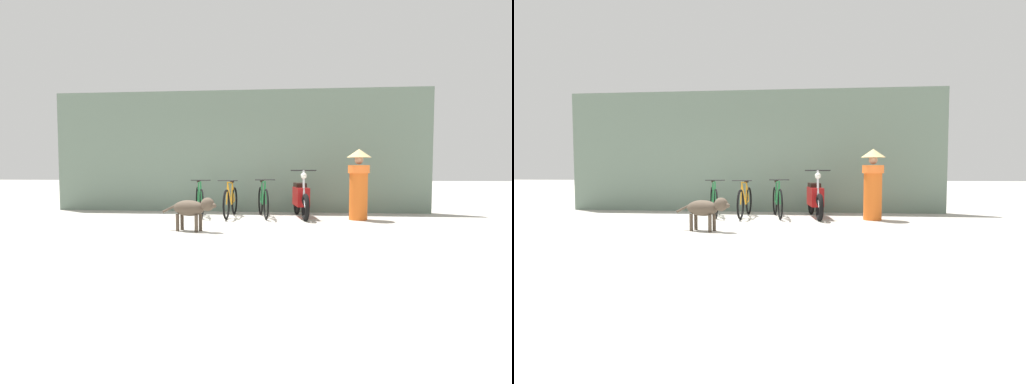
{
  "view_description": "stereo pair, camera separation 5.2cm",
  "coord_description": "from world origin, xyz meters",
  "views": [
    {
      "loc": [
        1.53,
        -7.24,
        1.16
      ],
      "look_at": [
        0.7,
        1.19,
        0.65
      ],
      "focal_mm": 28.0,
      "sensor_mm": 36.0,
      "label": 1
    },
    {
      "loc": [
        1.58,
        -7.23,
        1.16
      ],
      "look_at": [
        0.7,
        1.19,
        0.65
      ],
      "focal_mm": 28.0,
      "sensor_mm": 36.0,
      "label": 2
    }
  ],
  "objects": [
    {
      "name": "bicycle_1",
      "position": [
        0.01,
        2.1,
        0.36
      ],
      "size": [
        0.46,
        1.74,
        0.89
      ],
      "rotation": [
        0.0,
        0.0,
        -1.59
      ],
      "color": "black",
      "rests_on": "ground"
    },
    {
      "name": "stray_dog",
      "position": [
        -0.33,
        -0.12,
        0.42
      ],
      "size": [
        1.1,
        0.47,
        0.63
      ],
      "rotation": [
        0.0,
        0.0,
        6.02
      ],
      "color": "#4C3F33",
      "rests_on": "ground"
    },
    {
      "name": "ground_plane",
      "position": [
        0.0,
        0.0,
        0.0
      ],
      "size": [
        60.0,
        60.0,
        0.0
      ],
      "primitive_type": "plane",
      "color": "#ADA89E"
    },
    {
      "name": "bicycle_2",
      "position": [
        0.78,
        2.12,
        0.37
      ],
      "size": [
        0.5,
        1.66,
        0.9
      ],
      "rotation": [
        0.0,
        0.0,
        -1.36
      ],
      "color": "black",
      "rests_on": "ground"
    },
    {
      "name": "motorcycle",
      "position": [
        1.67,
        2.13,
        0.45
      ],
      "size": [
        0.58,
        1.88,
        1.12
      ],
      "rotation": [
        0.0,
        0.0,
        -1.43
      ],
      "color": "black",
      "rests_on": "ground"
    },
    {
      "name": "bicycle_0",
      "position": [
        -0.77,
        2.2,
        0.37
      ],
      "size": [
        0.62,
        1.58,
        0.89
      ],
      "rotation": [
        0.0,
        0.0,
        -1.24
      ],
      "color": "black",
      "rests_on": "ground"
    },
    {
      "name": "shop_wall_back",
      "position": [
        0.0,
        3.32,
        1.6
      ],
      "size": [
        9.96,
        0.2,
        3.2
      ],
      "color": "slate",
      "rests_on": "ground"
    },
    {
      "name": "person_in_robes",
      "position": [
        2.94,
        1.84,
        0.86
      ],
      "size": [
        0.68,
        0.68,
        1.58
      ],
      "rotation": [
        0.0,
        0.0,
        2.83
      ],
      "color": "orange",
      "rests_on": "ground"
    }
  ]
}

